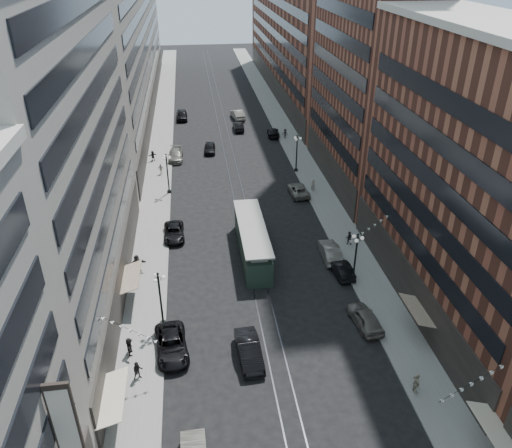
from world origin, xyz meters
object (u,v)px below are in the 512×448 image
pedestrian_7 (349,238)px  car_extra_1 (330,251)px  car_9 (182,115)px  car_10 (341,268)px  car_7 (174,232)px  car_4 (365,318)px  pedestrian_9 (285,134)px  car_8 (176,155)px  pedestrian_extra_1 (153,156)px  pedestrian_6 (161,169)px  lamppost_se_far (355,257)px  car_14 (238,114)px  lamppost_se_mid (297,152)px  car_12 (273,132)px  pedestrian_4 (416,383)px  car_2 (172,345)px  pedestrian_extra_0 (129,346)px  streetcar (252,242)px  pedestrian_2 (138,371)px  car_5 (249,351)px  pedestrian_5 (137,263)px  car_extra_0 (238,126)px  pedestrian_8 (313,185)px  car_13 (210,148)px  car_11 (298,190)px  lamppost_sw_mid (167,172)px  lamppost_sw_far (160,298)px

pedestrian_7 → car_extra_1: pedestrian_7 is taller
car_9 → car_10: car_9 is taller
car_7 → car_extra_1: car_extra_1 is taller
car_4 → pedestrian_9: pedestrian_9 is taller
car_8 → pedestrian_extra_1: pedestrian_extra_1 is taller
pedestrian_7 → pedestrian_6: bearing=-35.0°
lamppost_se_far → car_14: bearing=96.2°
lamppost_se_mid → car_12: lamppost_se_mid is taller
pedestrian_4 → lamppost_se_mid: bearing=1.2°
car_2 → pedestrian_extra_0: 3.36m
streetcar → car_12: 38.43m
pedestrian_2 → pedestrian_extra_0: 2.88m
pedestrian_4 → car_4: bearing=9.5°
pedestrian_9 → pedestrian_extra_1: (-22.07, -7.42, -0.03)m
car_5 → pedestrian_4: pedestrian_4 is taller
pedestrian_5 → pedestrian_6: pedestrian_5 is taller
pedestrian_2 → car_10: bearing=15.4°
pedestrian_6 → car_extra_0: pedestrian_6 is taller
pedestrian_2 → car_8: (2.48, 45.17, -0.19)m
streetcar → pedestrian_extra_0: streetcar is taller
pedestrian_8 → car_13: bearing=-53.9°
car_8 → car_extra_1: 34.59m
lamppost_se_far → pedestrian_6: 35.48m
car_5 → pedestrian_extra_1: bearing=99.0°
lamppost_se_mid → car_4: 34.29m
lamppost_se_mid → pedestrian_8: (0.87, -7.04, -2.13)m
pedestrian_2 → pedestrian_7: (21.73, 17.04, -0.02)m
pedestrian_2 → car_11: bearing=42.4°
car_7 → car_8: 23.88m
car_extra_0 → pedestrian_extra_0: bearing=73.5°
car_11 → pedestrian_7: pedestrian_7 is taller
lamppost_sw_mid → pedestrian_extra_0: (-2.55, -30.31, -2.13)m
car_4 → car_8: (-16.76, 41.32, -0.03)m
lamppost_se_mid → pedestrian_2: bearing=-117.8°
car_extra_0 → car_12: bearing=144.2°
lamppost_se_far → car_10: (-0.80, 1.66, -2.37)m
car_7 → car_extra_0: car_extra_0 is taller
car_5 → car_extra_1: 17.10m
car_10 → car_14: 53.18m
lamppost_sw_far → lamppost_se_far: same height
lamppost_se_mid → pedestrian_7: lamppost_se_mid is taller
car_13 → car_14: (6.23, 16.99, 0.14)m
lamppost_sw_far → car_extra_1: bearing=26.7°
car_14 → pedestrian_9: 14.15m
lamppost_se_far → car_10: 3.01m
car_7 → pedestrian_7: (19.24, -4.24, 0.25)m
pedestrian_8 → pedestrian_9: size_ratio=1.01×
lamppost_sw_far → pedestrian_6: (-1.27, 33.45, -2.17)m
lamppost_sw_mid → pedestrian_6: bearing=101.1°
car_12 → pedestrian_9: bearing=140.8°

